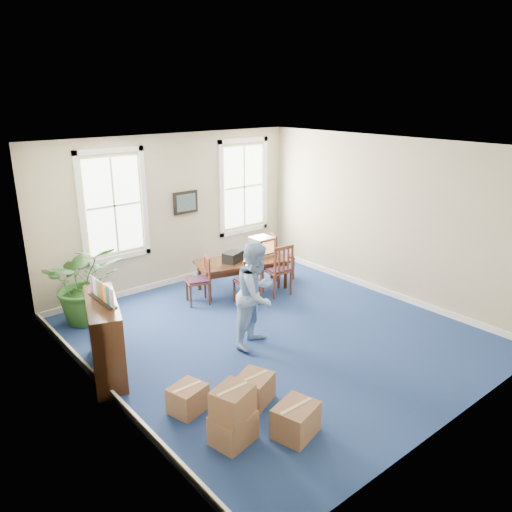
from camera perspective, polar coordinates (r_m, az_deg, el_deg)
floor at (r=8.76m, az=2.02°, el=-8.87°), size 6.50×6.50×0.00m
ceiling at (r=7.84m, az=2.28°, el=12.42°), size 6.50×6.50×0.00m
wall_back at (r=10.72m, az=-9.51°, el=5.10°), size 6.50×0.00×6.50m
wall_front at (r=6.27m, az=22.36°, el=-5.67°), size 6.50×0.00×6.50m
wall_left at (r=6.66m, az=-17.58°, el=-3.72°), size 0.00×6.50×6.50m
wall_right at (r=10.33m, az=14.72°, el=4.26°), size 0.00×6.50×6.50m
baseboard_back at (r=11.14m, az=-9.02°, el=-2.65°), size 6.00×0.04×0.12m
baseboard_left at (r=7.37m, az=-16.18°, el=-14.86°), size 0.04×6.50×0.12m
baseboard_right at (r=10.77m, az=13.97°, el=-3.73°), size 0.04×6.50×0.12m
window_left at (r=10.07m, az=-15.95°, el=5.55°), size 1.40×0.12×2.20m
window_right at (r=11.69m, az=-1.42°, el=7.94°), size 1.40×0.12×2.20m
wall_picture at (r=10.80m, az=-8.04°, el=6.08°), size 0.58×0.06×0.48m
conference_table at (r=10.53m, az=-1.55°, el=-2.15°), size 2.06×1.34×0.65m
crt_tv at (r=10.73m, az=0.65°, el=1.18°), size 0.43×0.47×0.39m
game_console at (r=10.91m, az=1.83°, el=0.53°), size 0.22×0.24×0.05m
equipment_bag at (r=10.30m, az=-2.66°, el=-0.10°), size 0.50×0.41×0.21m
chair_near_left at (r=9.77m, az=-1.00°, el=-2.79°), size 0.49×0.49×0.97m
chair_near_right at (r=10.22m, az=2.41°, el=-1.49°), size 0.53×0.53×1.09m
chair_end_left at (r=9.87m, az=-6.70°, el=-2.73°), size 0.56×0.56×0.96m
chair_end_right at (r=11.15m, az=2.99°, el=0.06°), size 0.60×0.60×1.03m
man at (r=8.08m, az=0.07°, el=-4.43°), size 1.05×0.94×1.76m
credenza at (r=7.75m, az=-16.90°, el=-8.71°), size 0.87×1.55×1.17m
brochure_rack at (r=7.46m, az=-17.27°, el=-3.57°), size 0.38×0.71×0.31m
potted_plant at (r=9.44m, az=-18.92°, el=-2.88°), size 1.68×1.58×1.50m
cardboard_boxes at (r=6.33m, az=-1.77°, el=-16.57°), size 1.67×1.67×0.76m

